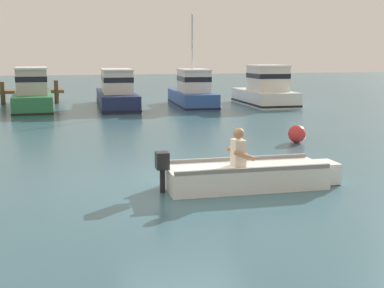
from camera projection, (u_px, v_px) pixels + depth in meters
ground_plane at (184, 184)px, 10.10m from camera, size 120.00×120.00×0.00m
rowboat_with_person at (249, 175)px, 9.79m from camera, size 3.71×1.20×1.19m
moored_boat_green at (33, 95)px, 23.36m from camera, size 1.90×6.13×2.05m
moored_boat_navy at (117, 93)px, 24.81m from camera, size 2.07×6.79×1.93m
moored_boat_blue at (192, 93)px, 25.17m from camera, size 2.05×5.40×4.58m
moored_boat_white at (265, 91)px, 26.03m from camera, size 2.32×5.06×2.09m
mooring_buoy at (297, 134)px, 14.81m from camera, size 0.53×0.53×0.53m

